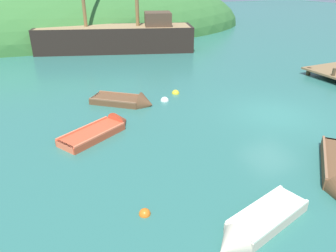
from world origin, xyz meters
TOP-DOWN VIEW (x-y plane):
  - ground_plane at (0.00, 0.00)m, footprint 120.00×120.00m
  - shore_hill at (-5.72, 31.13)m, footprint 48.27×26.84m
  - sailing_ship at (-2.74, 16.81)m, footprint 15.62×7.49m
  - rowboat_center at (-7.94, 1.60)m, footprint 3.50×2.60m
  - rowboat_portside at (-5.74, -5.68)m, footprint 3.24×1.61m
  - rowboat_outer_left at (-5.97, 4.25)m, footprint 3.25×3.01m
  - buoy_white at (-4.07, 3.86)m, footprint 0.44×0.44m
  - buoy_orange at (-8.20, -3.91)m, footprint 0.34×0.34m
  - buoy_yellow at (-3.03, 4.65)m, footprint 0.43×0.43m

SIDE VIEW (x-z plane):
  - ground_plane at x=0.00m, z-range 0.00..0.00m
  - shore_hill at x=-5.72m, z-range -6.79..6.79m
  - buoy_white at x=-4.07m, z-range -0.22..0.22m
  - buoy_orange at x=-8.20m, z-range -0.17..0.17m
  - buoy_yellow at x=-3.03m, z-range -0.21..0.21m
  - rowboat_center at x=-7.94m, z-range -0.46..0.62m
  - rowboat_outer_left at x=-5.97m, z-range -0.50..0.68m
  - rowboat_portside at x=-5.74m, z-range -0.33..0.53m
  - sailing_ship at x=-2.74m, z-range -4.73..6.37m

